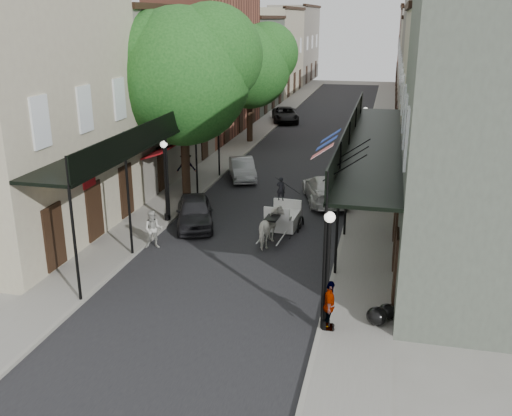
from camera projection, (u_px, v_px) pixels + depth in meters
The scene contains 24 objects.
ground at pixel (214, 289), 19.90m from camera, with size 140.00×140.00×0.00m, color gray.
road at pixel (302, 158), 38.36m from camera, with size 8.00×90.00×0.01m, color black.
sidewalk_left at pixel (230, 153), 39.42m from camera, with size 2.20×90.00×0.12m, color gray.
sidewalk_right at pixel (378, 161), 37.26m from camera, with size 2.20×90.00×0.12m, color gray.
building_row_left at pixel (220, 64), 47.78m from camera, with size 5.00×80.00×10.50m, color #B0A98C.
building_row_right at pixel (434, 68), 44.06m from camera, with size 5.00×80.00×10.50m, color slate.
gallery_left at pixel (157, 131), 26.09m from camera, with size 2.20×18.05×4.88m.
gallery_right at pixel (370, 141), 24.02m from camera, with size 2.20×18.05×4.88m.
tree_near at pixel (191, 71), 28.14m from camera, with size 7.31×6.80×9.63m.
tree_far at pixel (255, 63), 41.28m from camera, with size 6.45×6.00×8.61m.
lamppost_right_near at pixel (327, 270), 16.52m from camera, with size 0.32×0.32×3.71m.
lamppost_left at pixel (165, 180), 25.67m from camera, with size 0.32×0.32×3.71m.
lamppost_right_far at pixel (364, 136), 34.98m from camera, with size 0.32×0.32×3.71m.
horse at pixel (271, 228), 23.48m from camera, with size 0.82×1.81×1.52m, color white.
carriage at pixel (285, 205), 25.56m from camera, with size 1.67×2.32×2.55m.
pedestrian_walking at pixel (153, 230), 23.17m from camera, with size 0.78×0.60×1.60m, color #ACACA2.
pedestrian_sidewalk_left at pixel (186, 167), 32.15m from camera, with size 1.10×0.63×1.70m, color gray.
pedestrian_sidewalk_right at pixel (329, 305), 16.86m from camera, with size 0.92×0.38×1.57m, color gray.
car_left_near at pixel (195, 211), 25.72m from camera, with size 1.59×3.96×1.35m, color black.
car_left_mid at pixel (242, 169), 33.19m from camera, with size 1.30×3.73×1.23m, color #A3A4A8.
car_left_far at pixel (285, 115), 51.22m from camera, with size 2.20×4.77×1.33m, color black.
car_right_near at pixel (325, 189), 29.03m from camera, with size 1.91×4.69×1.36m, color silver.
car_right_far at pixel (359, 140), 40.99m from camera, with size 1.45×3.61×1.23m, color black.
trash_bags at pixel (381, 314), 17.42m from camera, with size 0.91×1.06×0.55m.
Camera 1 is at (5.52, -17.16, 9.01)m, focal length 40.00 mm.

